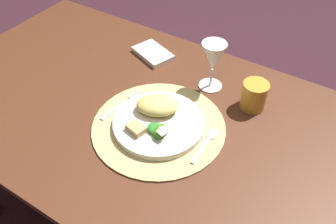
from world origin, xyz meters
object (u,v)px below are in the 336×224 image
object	(u,v)px
spoon	(209,139)
amber_tumbler	(254,95)
dinner_plate	(159,123)
wine_glass	(213,58)
dining_table	(146,143)
fork	(119,106)
napkin	(153,53)

from	to	relation	value
spoon	amber_tumbler	size ratio (longest dim) A/B	1.66
dinner_plate	wine_glass	xyz separation A→B (m)	(0.04, 0.24, 0.09)
dining_table	wine_glass	bearing A→B (deg)	61.54
dining_table	fork	distance (m)	0.17
fork	amber_tumbler	bearing A→B (deg)	33.57
dinner_plate	fork	world-z (taller)	dinner_plate
spoon	napkin	bearing A→B (deg)	144.26
spoon	napkin	size ratio (longest dim) A/B	1.01
fork	spoon	bearing A→B (deg)	5.07
napkin	amber_tumbler	distance (m)	0.41
fork	napkin	bearing A→B (deg)	103.53
spoon	amber_tumbler	distance (m)	0.21
dinner_plate	amber_tumbler	world-z (taller)	amber_tumbler
dining_table	spoon	distance (m)	0.27
napkin	dinner_plate	bearing A→B (deg)	-53.29
dining_table	amber_tumbler	distance (m)	0.38
napkin	wine_glass	world-z (taller)	wine_glass
fork	amber_tumbler	distance (m)	0.41
fork	wine_glass	world-z (taller)	wine_glass
fork	wine_glass	bearing A→B (deg)	52.48
napkin	amber_tumbler	xyz separation A→B (m)	(0.41, -0.06, 0.03)
dining_table	fork	xyz separation A→B (m)	(-0.07, -0.03, 0.16)
dining_table	amber_tumbler	xyz separation A→B (m)	(0.27, 0.19, 0.19)
amber_tumbler	dining_table	bearing A→B (deg)	-144.05
fork	dinner_plate	bearing A→B (deg)	-1.10
fork	napkin	size ratio (longest dim) A/B	1.16
wine_glass	amber_tumbler	size ratio (longest dim) A/B	1.86
dining_table	napkin	size ratio (longest dim) A/B	10.15
spoon	wine_glass	size ratio (longest dim) A/B	0.89
wine_glass	fork	bearing A→B (deg)	-127.52
dinner_plate	napkin	bearing A→B (deg)	126.71
dinner_plate	amber_tumbler	size ratio (longest dim) A/B	3.01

